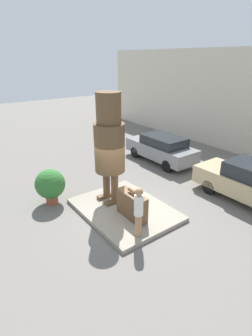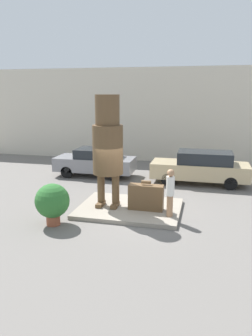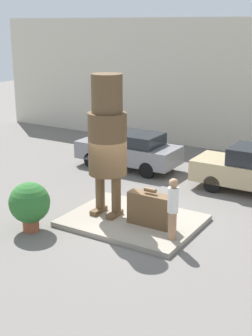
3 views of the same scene
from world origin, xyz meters
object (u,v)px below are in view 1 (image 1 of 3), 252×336
Objects in this scene: tourist at (139,210)px; statue_figure at (109,141)px; planter_pot at (50,185)px; giant_suitcase at (132,205)px; parked_car_grey at (161,148)px.

statue_figure is at bearing 167.18° from tourist.
tourist is 4.15m from planter_pot.
parked_car_grey reaches higher than giant_suitcase.
giant_suitcase is (1.51, -0.08, -2.02)m from statue_figure.
tourist is (0.96, -0.48, 0.46)m from giant_suitcase.
giant_suitcase is 3.49m from planter_pot.
tourist is 1.18× the size of planter_pot.
giant_suitcase is at bearing -3.21° from statue_figure.
giant_suitcase is at bearing 32.28° from planter_pot.
giant_suitcase is 0.89× the size of planter_pot.
parked_car_grey is (-4.67, 5.46, -0.29)m from tourist.
tourist reaches higher than parked_car_grey.
planter_pot is (-3.90, -1.38, -0.26)m from tourist.
statue_figure reaches higher than giant_suitcase.
parked_car_grey reaches higher than planter_pot.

